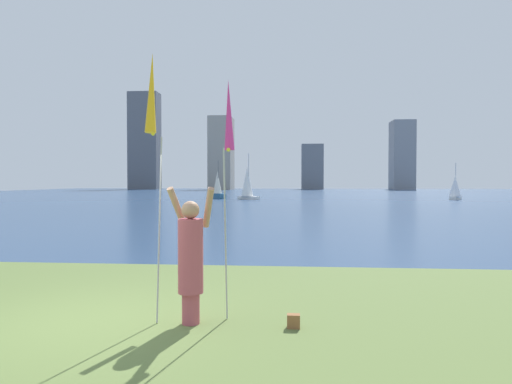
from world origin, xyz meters
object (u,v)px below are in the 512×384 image
kite_flag_left (152,100)px  bag (293,321)px  kite_flag_right (229,121)px  person (191,256)px  sailboat_5 (247,183)px  sailboat_2 (455,188)px  sailboat_4 (218,186)px

kite_flag_left → bag: bearing=4.0°
kite_flag_left → kite_flag_right: bearing=34.3°
person → sailboat_5: (-3.71, 44.80, 0.87)m
sailboat_5 → kite_flag_right: bearing=-84.6°
sailboat_5 → sailboat_2: bearing=2.1°
kite_flag_right → person: bearing=-137.4°
person → sailboat_4: size_ratio=0.44×
kite_flag_right → sailboat_2: bearing=66.9°
bag → sailboat_5: 45.22m
person → kite_flag_right: size_ratio=0.55×
person → kite_flag_right: bearing=45.2°
bag → person: bearing=176.9°
kite_flag_left → sailboat_5: bearing=94.1°
kite_flag_left → sailboat_2: (20.30, 45.90, -1.93)m
kite_flag_right → bag: 3.15m
kite_flag_left → kite_flag_right: size_ratio=1.07×
sailboat_2 → bag: bearing=-111.8°
sailboat_2 → sailboat_4: sailboat_4 is taller
person → sailboat_2: size_ratio=0.48×
bag → sailboat_4: bearing=100.9°
person → kite_flag_left: bearing=-153.4°
kite_flag_left → bag: (2.01, 0.14, -3.16)m
kite_flag_left → sailboat_2: 50.23m
kite_flag_left → sailboat_4: 46.90m
kite_flag_right → sailboat_4: 46.38m
kite_flag_left → sailboat_2: size_ratio=0.94×
person → sailboat_2: (19.80, 45.68, 0.33)m
person → sailboat_5: size_ratio=0.38×
sailboat_5 → bag: bearing=-83.4°
kite_flag_right → sailboat_4: (-7.90, 45.67, -1.52)m
person → bag: (1.51, -0.08, -0.89)m
sailboat_2 → sailboat_4: 27.21m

